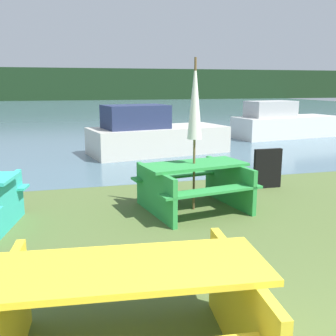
{
  "coord_description": "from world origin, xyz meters",
  "views": [
    {
      "loc": [
        -1.73,
        -0.64,
        1.93
      ],
      "look_at": [
        -0.41,
        4.25,
        0.85
      ],
      "focal_mm": 42.0,
      "sensor_mm": 36.0,
      "label": 1
    }
  ],
  "objects_px": {
    "boat": "(154,135)",
    "signboard": "(268,168)",
    "picnic_table_yellow": "(127,307)",
    "boat_second": "(282,124)",
    "umbrella_white": "(195,101)",
    "picnic_table_green": "(194,182)"
  },
  "relations": [
    {
      "from": "picnic_table_yellow",
      "to": "picnic_table_green",
      "type": "xyz_separation_m",
      "value": [
        1.58,
        3.26,
        -0.03
      ]
    },
    {
      "from": "umbrella_white",
      "to": "signboard",
      "type": "distance_m",
      "value": 2.39
    },
    {
      "from": "picnic_table_green",
      "to": "umbrella_white",
      "type": "distance_m",
      "value": 1.25
    },
    {
      "from": "picnic_table_yellow",
      "to": "boat_second",
      "type": "xyz_separation_m",
      "value": [
        7.56,
        10.65,
        0.04
      ]
    },
    {
      "from": "picnic_table_yellow",
      "to": "boat",
      "type": "bearing_deg",
      "value": 75.79
    },
    {
      "from": "signboard",
      "to": "picnic_table_green",
      "type": "bearing_deg",
      "value": -153.26
    },
    {
      "from": "boat_second",
      "to": "picnic_table_green",
      "type": "bearing_deg",
      "value": -137.62
    },
    {
      "from": "picnic_table_yellow",
      "to": "boat",
      "type": "distance_m",
      "value": 8.72
    },
    {
      "from": "picnic_table_green",
      "to": "signboard",
      "type": "bearing_deg",
      "value": 26.74
    },
    {
      "from": "picnic_table_yellow",
      "to": "signboard",
      "type": "distance_m",
      "value": 5.34
    },
    {
      "from": "picnic_table_green",
      "to": "signboard",
      "type": "height_order",
      "value": "signboard"
    },
    {
      "from": "umbrella_white",
      "to": "boat",
      "type": "height_order",
      "value": "umbrella_white"
    },
    {
      "from": "picnic_table_yellow",
      "to": "picnic_table_green",
      "type": "relative_size",
      "value": 1.11
    },
    {
      "from": "boat",
      "to": "signboard",
      "type": "height_order",
      "value": "boat"
    },
    {
      "from": "umbrella_white",
      "to": "signboard",
      "type": "xyz_separation_m",
      "value": [
        1.78,
        0.9,
        -1.32
      ]
    },
    {
      "from": "picnic_table_green",
      "to": "umbrella_white",
      "type": "xyz_separation_m",
      "value": [
        -0.0,
        0.0,
        1.25
      ]
    },
    {
      "from": "picnic_table_yellow",
      "to": "signboard",
      "type": "relative_size",
      "value": 2.66
    },
    {
      "from": "picnic_table_green",
      "to": "boat",
      "type": "height_order",
      "value": "boat"
    },
    {
      "from": "picnic_table_yellow",
      "to": "boat_second",
      "type": "distance_m",
      "value": 13.07
    },
    {
      "from": "boat",
      "to": "signboard",
      "type": "xyz_separation_m",
      "value": [
        1.21,
        -4.29,
        -0.14
      ]
    },
    {
      "from": "umbrella_white",
      "to": "signboard",
      "type": "height_order",
      "value": "umbrella_white"
    },
    {
      "from": "picnic_table_yellow",
      "to": "umbrella_white",
      "type": "bearing_deg",
      "value": 64.19
    }
  ]
}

